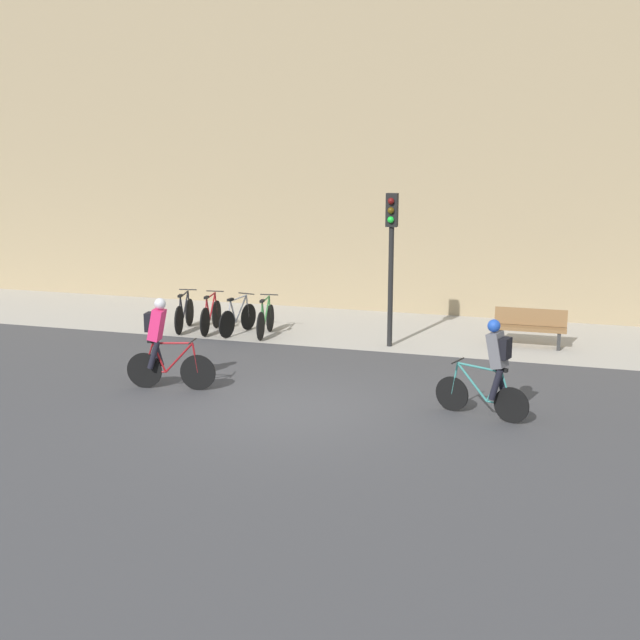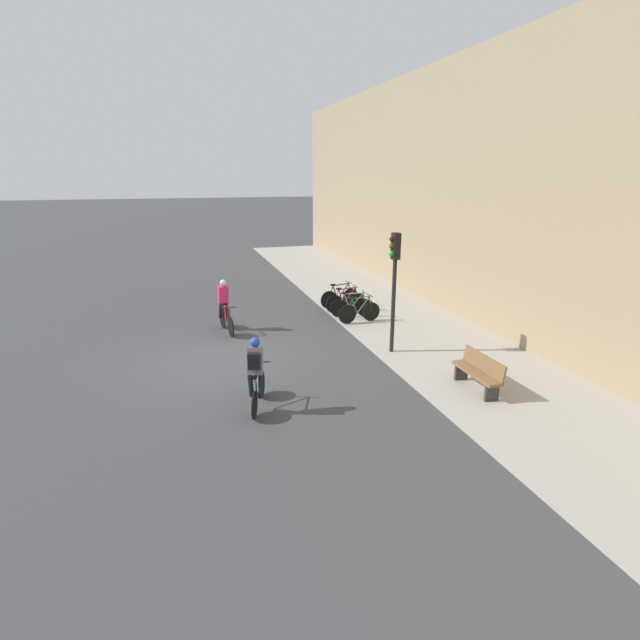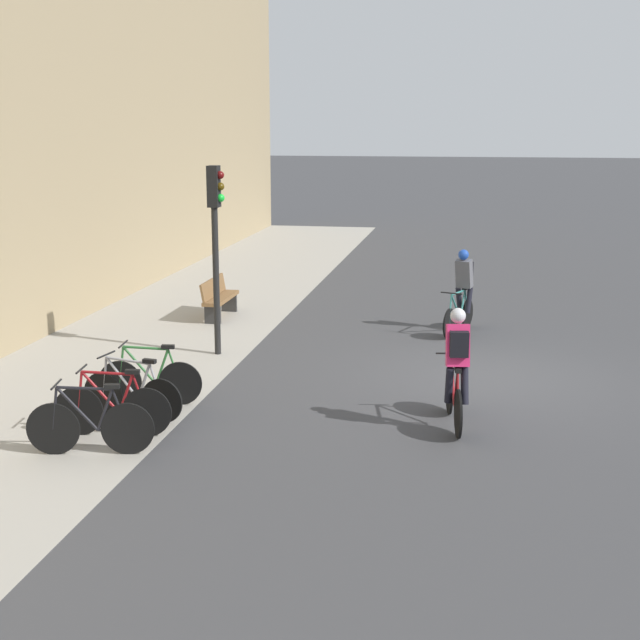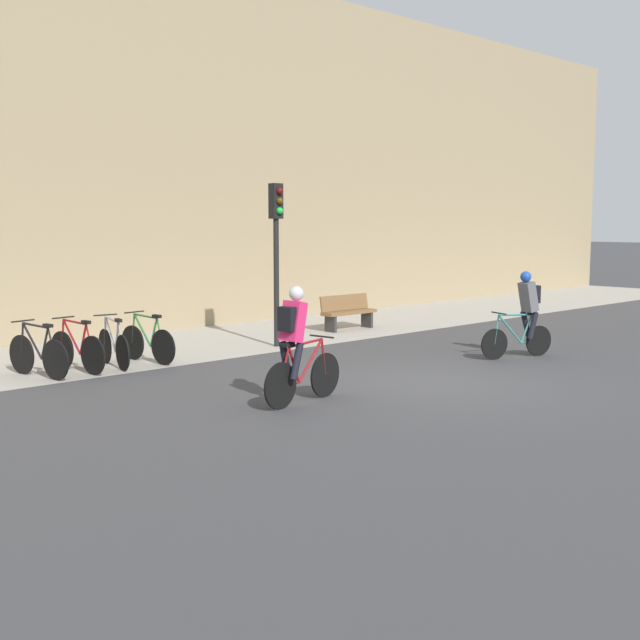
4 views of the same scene
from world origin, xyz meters
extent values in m
plane|color=#3D3D3F|center=(0.00, 0.00, 0.00)|extent=(200.00, 200.00, 0.00)
cube|color=#A39E93|center=(0.00, 6.75, 0.00)|extent=(44.00, 4.50, 0.01)
cube|color=#9E8966|center=(0.00, 9.30, 4.61)|extent=(44.00, 0.60, 9.22)
cylinder|color=black|center=(-2.05, 0.59, 0.35)|extent=(0.70, 0.14, 0.70)
cylinder|color=black|center=(-3.11, 0.43, 0.35)|extent=(0.70, 0.14, 0.70)
cylinder|color=maroon|center=(-2.41, 0.53, 0.63)|extent=(0.59, 0.13, 0.62)
cylinder|color=maroon|center=(-2.81, 0.47, 0.62)|extent=(0.28, 0.08, 0.58)
cylinder|color=maroon|center=(-2.53, 0.52, 0.91)|extent=(0.79, 0.16, 0.07)
cylinder|color=maroon|center=(-2.90, 0.46, 0.34)|extent=(0.43, 0.10, 0.05)
cylinder|color=maroon|center=(-3.02, 0.44, 0.62)|extent=(0.23, 0.07, 0.56)
cylinder|color=maroon|center=(-2.10, 0.58, 0.64)|extent=(0.13, 0.05, 0.59)
cylinder|color=black|center=(-2.14, 0.58, 0.97)|extent=(0.10, 0.46, 0.03)
cube|color=black|center=(-2.92, 0.46, 0.94)|extent=(0.21, 0.11, 0.06)
cube|color=#E52866|center=(-2.82, 0.47, 1.27)|extent=(0.37, 0.36, 0.63)
sphere|color=silver|center=(-2.74, 0.48, 1.68)|extent=(0.25, 0.25, 0.22)
cylinder|color=black|center=(-2.86, 0.36, 0.69)|extent=(0.29, 0.15, 0.56)
cylinder|color=black|center=(-2.89, 0.57, 0.69)|extent=(0.25, 0.15, 0.56)
cube|color=black|center=(-2.96, 0.45, 1.32)|extent=(0.18, 0.28, 0.36)
cylinder|color=black|center=(2.79, 0.76, 0.31)|extent=(0.60, 0.23, 0.63)
cylinder|color=black|center=(3.85, 0.41, 0.31)|extent=(0.60, 0.23, 0.63)
cylinder|color=teal|center=(3.15, 0.64, 0.59)|extent=(0.59, 0.23, 0.62)
cylinder|color=teal|center=(3.54, 0.51, 0.58)|extent=(0.28, 0.13, 0.58)
cylinder|color=teal|center=(3.27, 0.60, 0.88)|extent=(0.79, 0.30, 0.07)
cylinder|color=teal|center=(3.64, 0.48, 0.30)|extent=(0.43, 0.17, 0.05)
cylinder|color=teal|center=(3.75, 0.44, 0.59)|extent=(0.23, 0.10, 0.56)
cylinder|color=teal|center=(2.84, 0.75, 0.60)|extent=(0.13, 0.07, 0.59)
cylinder|color=black|center=(2.88, 0.74, 0.93)|extent=(0.17, 0.44, 0.03)
cube|color=black|center=(3.66, 0.47, 0.90)|extent=(0.22, 0.14, 0.06)
cube|color=#5B5B60|center=(3.56, 0.51, 1.23)|extent=(0.41, 0.41, 0.63)
sphere|color=#1E47AD|center=(3.49, 0.53, 1.64)|extent=(0.28, 0.28, 0.22)
cylinder|color=black|center=(3.64, 0.59, 0.66)|extent=(0.30, 0.19, 0.56)
cylinder|color=black|center=(3.57, 0.39, 0.66)|extent=(0.26, 0.18, 0.56)
cube|color=black|center=(3.69, 0.46, 1.28)|extent=(0.22, 0.29, 0.36)
cylinder|color=black|center=(-4.72, 5.73, 0.36)|extent=(0.17, 0.71, 0.72)
cylinder|color=black|center=(-4.54, 4.75, 0.36)|extent=(0.17, 0.71, 0.72)
cylinder|color=black|center=(-4.66, 5.39, 0.64)|extent=(0.14, 0.54, 0.62)
cylinder|color=black|center=(-4.59, 5.03, 0.62)|extent=(0.09, 0.26, 0.58)
cylinder|color=black|center=(-4.64, 5.29, 0.92)|extent=(0.17, 0.73, 0.07)
cylinder|color=black|center=(-4.58, 4.95, 0.35)|extent=(0.10, 0.40, 0.05)
cylinder|color=black|center=(-4.56, 4.84, 0.63)|extent=(0.07, 0.21, 0.56)
cylinder|color=black|center=(-4.71, 5.69, 0.65)|extent=(0.06, 0.12, 0.58)
cylinder|color=black|center=(-4.71, 5.65, 0.98)|extent=(0.46, 0.11, 0.03)
cube|color=black|center=(-4.57, 4.93, 0.95)|extent=(0.12, 0.21, 0.06)
cylinder|color=black|center=(-3.95, 5.72, 0.36)|extent=(0.12, 0.71, 0.71)
cylinder|color=black|center=(-3.83, 4.75, 0.36)|extent=(0.12, 0.71, 0.71)
cylinder|color=maroon|center=(-3.91, 5.39, 0.64)|extent=(0.11, 0.54, 0.62)
cylinder|color=maroon|center=(-3.87, 5.04, 0.62)|extent=(0.07, 0.26, 0.58)
cylinder|color=maroon|center=(-3.90, 5.29, 0.92)|extent=(0.13, 0.72, 0.07)
cylinder|color=maroon|center=(-3.86, 4.95, 0.35)|extent=(0.08, 0.39, 0.05)
cylinder|color=maroon|center=(-3.84, 4.84, 0.63)|extent=(0.06, 0.21, 0.56)
cylinder|color=maroon|center=(-3.95, 5.68, 0.65)|extent=(0.05, 0.12, 0.58)
cylinder|color=black|center=(-3.94, 5.65, 0.98)|extent=(0.46, 0.08, 0.03)
cube|color=black|center=(-3.85, 4.93, 0.95)|extent=(0.10, 0.21, 0.06)
cylinder|color=black|center=(-3.07, 5.73, 0.34)|extent=(0.15, 0.67, 0.68)
cylinder|color=black|center=(-3.24, 4.75, 0.34)|extent=(0.15, 0.67, 0.68)
cylinder|color=#99999E|center=(-3.13, 5.40, 0.62)|extent=(0.13, 0.55, 0.62)
cylinder|color=#99999E|center=(-3.19, 5.03, 0.60)|extent=(0.08, 0.26, 0.58)
cylinder|color=#99999E|center=(-3.15, 5.29, 0.90)|extent=(0.17, 0.74, 0.07)
cylinder|color=#99999E|center=(-3.21, 4.94, 0.33)|extent=(0.10, 0.40, 0.05)
cylinder|color=#99999E|center=(-3.23, 4.84, 0.61)|extent=(0.07, 0.21, 0.56)
cylinder|color=#99999E|center=(-3.08, 5.69, 0.63)|extent=(0.06, 0.12, 0.58)
cylinder|color=black|center=(-3.08, 5.65, 0.96)|extent=(0.46, 0.11, 0.03)
cube|color=black|center=(-3.21, 4.92, 0.93)|extent=(0.11, 0.21, 0.06)
cylinder|color=black|center=(-2.47, 5.72, 0.35)|extent=(0.11, 0.69, 0.69)
cylinder|color=black|center=(-2.36, 4.76, 0.35)|extent=(0.11, 0.69, 0.69)
cylinder|color=#2D6B33|center=(-2.43, 5.39, 0.63)|extent=(0.10, 0.53, 0.62)
cylinder|color=#2D6B33|center=(-2.39, 5.04, 0.61)|extent=(0.07, 0.25, 0.58)
cylinder|color=#2D6B33|center=(-2.42, 5.29, 0.91)|extent=(0.12, 0.71, 0.07)
cylinder|color=#2D6B33|center=(-2.38, 4.95, 0.34)|extent=(0.07, 0.39, 0.05)
cylinder|color=#2D6B33|center=(-2.37, 4.85, 0.62)|extent=(0.05, 0.21, 0.56)
cylinder|color=#2D6B33|center=(-2.46, 5.68, 0.64)|extent=(0.05, 0.12, 0.58)
cylinder|color=black|center=(-2.46, 5.64, 0.97)|extent=(0.46, 0.08, 0.03)
cube|color=black|center=(-2.38, 4.93, 0.94)|extent=(0.10, 0.21, 0.06)
cylinder|color=black|center=(0.76, 5.08, 1.78)|extent=(0.12, 0.12, 3.57)
cube|color=black|center=(0.76, 5.08, 3.19)|extent=(0.26, 0.20, 0.76)
sphere|color=#590C0C|center=(0.76, 4.95, 3.40)|extent=(0.15, 0.15, 0.15)
sphere|color=#4C380A|center=(0.76, 4.95, 3.19)|extent=(0.15, 0.15, 0.15)
sphere|color=green|center=(0.76, 4.95, 2.98)|extent=(0.15, 0.15, 0.15)
cube|color=brown|center=(3.91, 5.93, 0.45)|extent=(1.66, 0.40, 0.08)
cube|color=brown|center=(3.91, 6.11, 0.69)|extent=(1.66, 0.12, 0.40)
cube|color=#2D2D2D|center=(3.24, 5.93, 0.23)|extent=(0.08, 0.36, 0.45)
cube|color=#2D2D2D|center=(4.57, 5.93, 0.23)|extent=(0.08, 0.36, 0.45)
camera|label=1|loc=(4.49, -12.93, 4.59)|focal=45.00mm
camera|label=2|loc=(13.79, -1.03, 5.20)|focal=28.00mm
camera|label=3|loc=(-15.17, 0.25, 4.36)|focal=50.00mm
camera|label=4|loc=(-10.60, -8.34, 2.71)|focal=45.00mm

